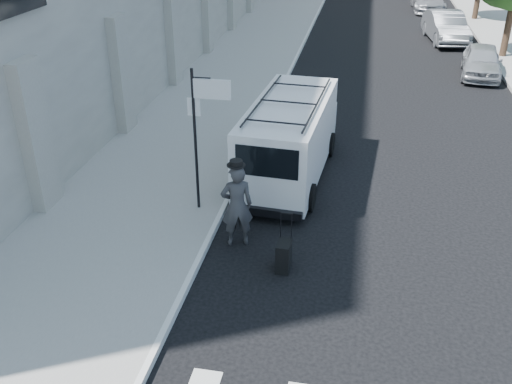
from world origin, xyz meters
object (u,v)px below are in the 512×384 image
at_px(suitcase, 284,256).
at_px(parked_car_a, 482,61).
at_px(cargo_van, 290,137).
at_px(parked_car_b, 446,27).
at_px(parked_car_c, 428,0).
at_px(businessman, 237,206).

bearing_deg(suitcase, parked_car_a, 69.75).
bearing_deg(cargo_van, parked_car_a, 62.55).
bearing_deg(parked_car_a, parked_car_b, 104.98).
relative_size(cargo_van, parked_car_b, 1.25).
relative_size(parked_car_a, parked_car_c, 0.81).
bearing_deg(parked_car_a, parked_car_c, 101.29).
distance_m(cargo_van, parked_car_c, 26.81).
height_order(parked_car_b, parked_car_c, parked_car_b).
bearing_deg(suitcase, parked_car_c, 82.09).
height_order(businessman, cargo_van, cargo_van).
bearing_deg(businessman, suitcase, 124.68).
bearing_deg(parked_car_b, cargo_van, -116.23).
relative_size(parked_car_a, parked_car_b, 0.83).
bearing_deg(cargo_van, parked_car_b, 75.23).
xyz_separation_m(cargo_van, parked_car_b, (5.91, 17.32, -0.36)).
bearing_deg(parked_car_a, cargo_van, -114.34).
height_order(suitcase, parked_car_a, parked_car_a).
xyz_separation_m(parked_car_a, parked_car_c, (-1.09, 15.17, 0.04)).
bearing_deg(parked_car_b, suitcase, -111.28).
xyz_separation_m(parked_car_a, parked_car_b, (-0.86, 6.28, 0.11)).
bearing_deg(parked_car_b, businessman, -114.73).
relative_size(cargo_van, parked_car_a, 1.50).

